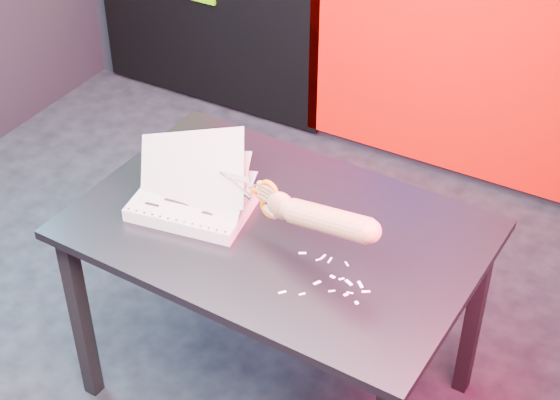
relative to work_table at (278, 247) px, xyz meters
The scene contains 5 objects.
work_table is the anchor object (origin of this frame).
printout_stack 0.30m from the work_table, 168.61° to the right, with size 0.43×0.32×0.27m.
scissors 0.23m from the work_table, 108.85° to the right, with size 0.24×0.06×0.13m.
hand_forearm 0.33m from the work_table, 24.90° to the right, with size 0.42×0.13×0.15m.
paper_clippings 0.30m from the work_table, 27.23° to the right, with size 0.26×0.21×0.00m.
Camera 1 is at (1.55, -1.82, 2.40)m, focal length 55.00 mm.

